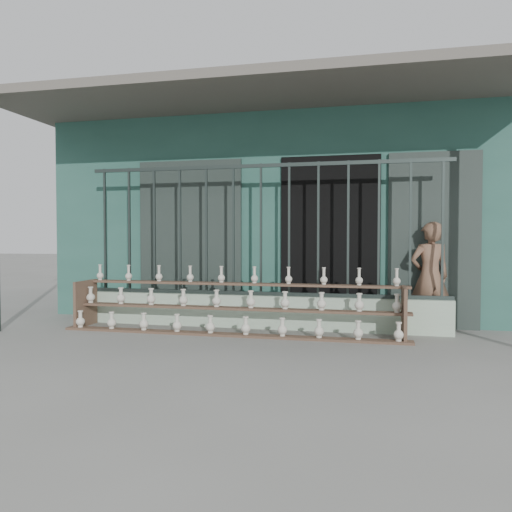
# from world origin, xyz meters

# --- Properties ---
(ground) EXTENTS (60.00, 60.00, 0.00)m
(ground) POSITION_xyz_m (0.00, 0.00, 0.00)
(ground) COLOR slate
(workshop_building) EXTENTS (7.40, 6.60, 3.21)m
(workshop_building) POSITION_xyz_m (0.00, 4.23, 1.62)
(workshop_building) COLOR #275348
(workshop_building) RESTS_ON ground
(parapet_wall) EXTENTS (5.00, 0.20, 0.45)m
(parapet_wall) POSITION_xyz_m (0.00, 1.30, 0.23)
(parapet_wall) COLOR #A7C2A7
(parapet_wall) RESTS_ON ground
(security_fence) EXTENTS (5.00, 0.04, 1.80)m
(security_fence) POSITION_xyz_m (-0.00, 1.30, 1.35)
(security_fence) COLOR #283330
(security_fence) RESTS_ON parapet_wall
(shelf_rack) EXTENTS (4.50, 0.68, 0.85)m
(shelf_rack) POSITION_xyz_m (-0.28, 0.89, 0.36)
(shelf_rack) COLOR brown
(shelf_rack) RESTS_ON ground
(elderly_woman) EXTENTS (0.61, 0.49, 1.45)m
(elderly_woman) POSITION_xyz_m (2.23, 1.58, 0.72)
(elderly_woman) COLOR brown
(elderly_woman) RESTS_ON ground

